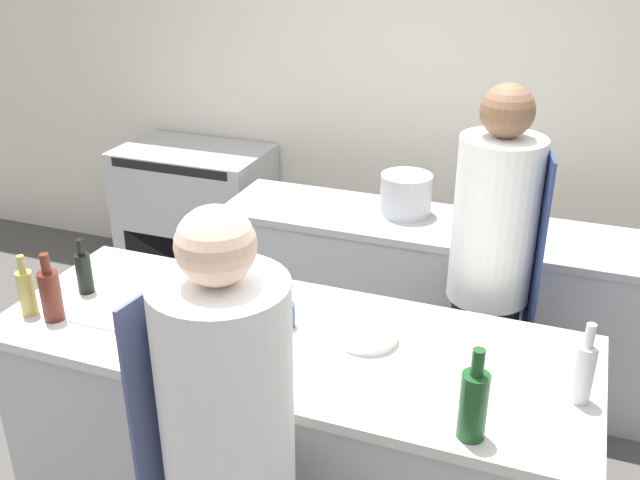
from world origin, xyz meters
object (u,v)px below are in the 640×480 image
Objects in this scene: bottle_vinegar at (27,291)px; bottle_wine at (84,271)px; cup at (285,315)px; bottle_sauce at (473,403)px; chef_at_prep_near at (230,476)px; bottle_olive_oil at (583,371)px; bottle_cooking_oil at (51,294)px; bowl_mixing_large at (367,333)px; chef_at_stove at (489,281)px; stockpot at (406,194)px; oven_range at (197,216)px; bowl_prep_small at (222,312)px.

bottle_vinegar is 0.25m from bottle_wine.
bottle_sauce is at bearing -26.38° from cup.
chef_at_prep_near is 1.28m from bottle_wine.
bottle_olive_oil is 1.99m from bottle_wine.
bowl_mixing_large is at bearing 13.48° from bottle_cooking_oil.
chef_at_stove reaches higher than stockpot.
oven_range is 3.64× the size of bowl_prep_small.
bottle_vinegar reaches higher than bowl_prep_small.
cup is (-0.78, 0.39, -0.08)m from bottle_sauce.
chef_at_stove is 1.74m from bottle_wine.
bowl_prep_small is at bearing -106.81° from stockpot.
oven_range is 2.37m from chef_at_stove.
cup is at bearing 17.94° from chef_at_prep_near.
chef_at_stove is at bearing 24.35° from bottle_wine.
bottle_olive_oil is 1.09× the size of bowl_prep_small.
bowl_mixing_large is (0.18, 0.78, 0.07)m from chef_at_prep_near.
bowl_mixing_large is (1.73, -1.70, 0.45)m from oven_range.
bottle_vinegar reaches higher than oven_range.
stockpot is at bearing 6.86° from chef_at_prep_near.
cup is at bearing -96.70° from stockpot.
bottle_sauce reaches higher than bottle_wine.
bottle_wine is (0.50, -1.76, 0.51)m from oven_range.
stockpot is (1.03, 1.55, -0.00)m from bottle_cooking_oil.
chef_at_prep_near reaches higher than bottle_cooking_oil.
chef_at_stove reaches higher than chef_at_prep_near.
chef_at_prep_near is 0.81m from bowl_mixing_large.
bottle_olive_oil is at bearing -7.42° from bowl_mixing_large.
bottle_wine is (0.10, 0.23, -0.01)m from bottle_vinegar.
bottle_olive_oil reaches higher than stockpot.
chef_at_stove is 0.75m from bowl_mixing_large.
bowl_mixing_large is at bearing 172.58° from bottle_olive_oil.
chef_at_stove is at bearing 61.41° from bowl_mixing_large.
cup is at bearing 11.51° from bowl_prep_small.
cup is (-0.33, -0.01, 0.02)m from bowl_mixing_large.
stockpot is (-0.94, 1.36, -0.01)m from bottle_olive_oil.
bottle_olive_oil is 1.20× the size of bottle_wine.
bottle_wine is at bearing 168.44° from bottle_sauce.
chef_at_stove is 0.87m from bottle_olive_oil.
bottle_cooking_oil is 1.06× the size of bowl_prep_small.
bottle_vinegar is 0.78m from bowl_prep_small.
chef_at_stove is at bearing 29.37° from bottle_vinegar.
chef_at_stove is 1.18m from bowl_prep_small.
bowl_prep_small is at bearing -64.15° from chef_at_stove.
bottle_wine reaches higher than cup.
bottle_wine is at bearing -77.52° from chef_at_stove.
oven_range is at bearing 129.30° from cup.
bottle_olive_oil is (2.49, -1.80, 0.53)m from oven_range.
cup is (-0.69, -0.67, 0.06)m from chef_at_stove.
cup is (0.25, 0.05, 0.01)m from bowl_prep_small.
bottle_sauce is at bearing -135.00° from bottle_olive_oil.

